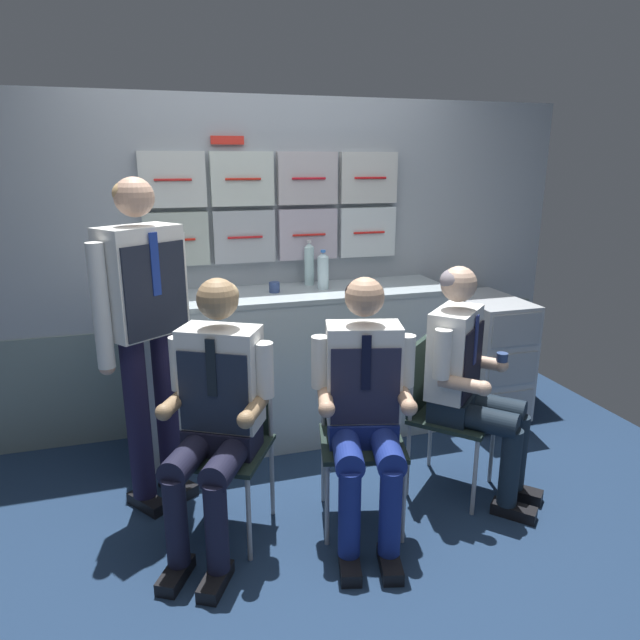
# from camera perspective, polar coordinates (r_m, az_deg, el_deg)

# --- Properties ---
(ground) EXTENTS (4.80, 4.80, 0.04)m
(ground) POSITION_cam_1_polar(r_m,az_deg,el_deg) (2.96, 0.74, -21.17)
(ground) COLOR #1C2F4D
(galley_bulkhead) EXTENTS (4.20, 0.14, 2.15)m
(galley_bulkhead) POSITION_cam_1_polar(r_m,az_deg,el_deg) (3.77, -5.44, 5.16)
(galley_bulkhead) COLOR #97A1AC
(galley_bulkhead) RESTS_ON ground
(galley_counter) EXTENTS (2.01, 0.53, 0.97)m
(galley_counter) POSITION_cam_1_polar(r_m,az_deg,el_deg) (3.68, -2.68, -4.51)
(galley_counter) COLOR #B0BFC6
(galley_counter) RESTS_ON ground
(service_trolley) EXTENTS (0.40, 0.65, 0.86)m
(service_trolley) POSITION_cam_1_polar(r_m,az_deg,el_deg) (4.11, 16.27, -3.31)
(service_trolley) COLOR black
(service_trolley) RESTS_ON ground
(folding_chair_left) EXTENTS (0.54, 0.54, 0.85)m
(folding_chair_left) POSITION_cam_1_polar(r_m,az_deg,el_deg) (2.83, -9.04, -10.44)
(folding_chair_left) COLOR #A8AAAF
(folding_chair_left) RESTS_ON ground
(crew_member_left) EXTENTS (0.59, 0.68, 1.27)m
(crew_member_left) POSITION_cam_1_polar(r_m,az_deg,el_deg) (2.62, -10.46, -8.46)
(crew_member_left) COLOR black
(crew_member_left) RESTS_ON ground
(folding_chair_right) EXTENTS (0.49, 0.49, 0.85)m
(folding_chair_right) POSITION_cam_1_polar(r_m,az_deg,el_deg) (2.88, 4.05, -9.78)
(folding_chair_right) COLOR #A8AAAF
(folding_chair_right) RESTS_ON ground
(crew_member_right) EXTENTS (0.51, 0.65, 1.25)m
(crew_member_right) POSITION_cam_1_polar(r_m,az_deg,el_deg) (2.67, 4.52, -8.02)
(crew_member_right) COLOR black
(crew_member_right) RESTS_ON ground
(folding_chair_by_counter) EXTENTS (0.57, 0.57, 0.85)m
(folding_chair_by_counter) POSITION_cam_1_polar(r_m,az_deg,el_deg) (3.16, 11.70, -7.68)
(folding_chair_by_counter) COLOR #A8AAAF
(folding_chair_by_counter) RESTS_ON ground
(crew_member_by_counter) EXTENTS (0.63, 0.65, 1.25)m
(crew_member_by_counter) POSITION_cam_1_polar(r_m,az_deg,el_deg) (3.06, 14.75, -5.33)
(crew_member_by_counter) COLOR black
(crew_member_by_counter) RESTS_ON ground
(crew_member_standing) EXTENTS (0.45, 0.40, 1.69)m
(crew_member_standing) POSITION_cam_1_polar(r_m,az_deg,el_deg) (2.93, -17.20, 0.17)
(crew_member_standing) COLOR black
(crew_member_standing) RESTS_ON ground
(water_bottle_clear) EXTENTS (0.06, 0.06, 0.29)m
(water_bottle_clear) POSITION_cam_1_polar(r_m,az_deg,el_deg) (3.70, -1.10, 5.67)
(water_bottle_clear) COLOR silver
(water_bottle_clear) RESTS_ON galley_counter
(water_bottle_blue_cap) EXTENTS (0.07, 0.07, 0.25)m
(water_bottle_blue_cap) POSITION_cam_1_polar(r_m,az_deg,el_deg) (3.58, 0.31, 4.99)
(water_bottle_blue_cap) COLOR silver
(water_bottle_blue_cap) RESTS_ON galley_counter
(paper_cup_tan) EXTENTS (0.07, 0.07, 0.06)m
(paper_cup_tan) POSITION_cam_1_polar(r_m,az_deg,el_deg) (3.51, -4.61, 3.34)
(paper_cup_tan) COLOR navy
(paper_cup_tan) RESTS_ON galley_counter
(coffee_cup_spare) EXTENTS (0.07, 0.07, 0.08)m
(coffee_cup_spare) POSITION_cam_1_polar(r_m,az_deg,el_deg) (3.33, -16.15, 2.24)
(coffee_cup_spare) COLOR silver
(coffee_cup_spare) RESTS_ON galley_counter
(coffee_cup_white) EXTENTS (0.06, 0.06, 0.07)m
(coffee_cup_white) POSITION_cam_1_polar(r_m,az_deg,el_deg) (3.47, -15.99, 2.64)
(coffee_cup_white) COLOR tan
(coffee_cup_white) RESTS_ON galley_counter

